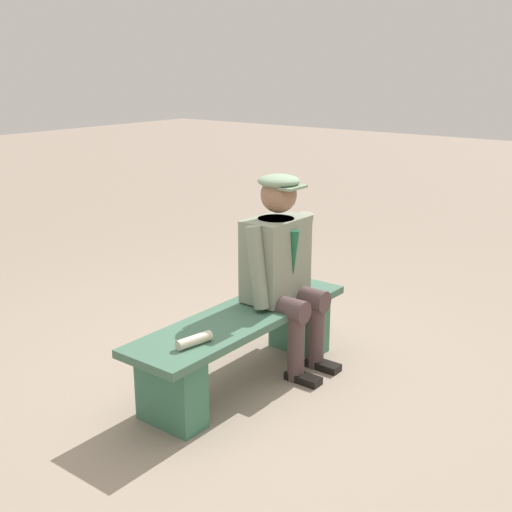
# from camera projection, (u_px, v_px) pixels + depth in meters

# --- Properties ---
(ground_plane) EXTENTS (30.00, 30.00, 0.00)m
(ground_plane) POSITION_uv_depth(u_px,v_px,m) (243.00, 381.00, 4.23)
(ground_plane) COLOR gray
(bench) EXTENTS (1.71, 0.47, 0.47)m
(bench) POSITION_uv_depth(u_px,v_px,m) (243.00, 339.00, 4.14)
(bench) COLOR #406953
(bench) RESTS_ON ground
(seated_man) EXTENTS (0.60, 0.58, 1.31)m
(seated_man) POSITION_uv_depth(u_px,v_px,m) (282.00, 263.00, 4.26)
(seated_man) COLOR gray
(seated_man) RESTS_ON ground
(rolled_magazine) EXTENTS (0.23, 0.10, 0.06)m
(rolled_magazine) POSITION_uv_depth(u_px,v_px,m) (194.00, 340.00, 3.64)
(rolled_magazine) COLOR beige
(rolled_magazine) RESTS_ON bench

